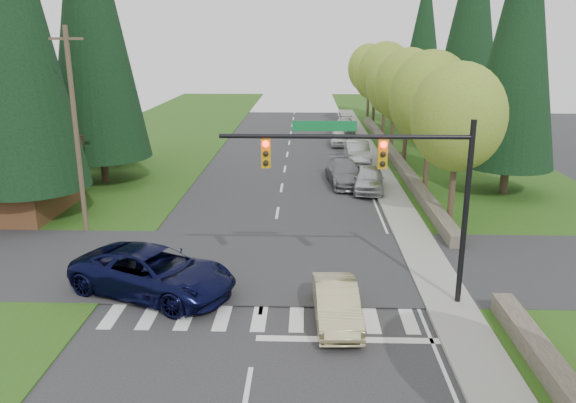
{
  "coord_description": "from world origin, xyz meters",
  "views": [
    {
      "loc": [
        1.58,
        -14.48,
        9.41
      ],
      "look_at": [
        0.84,
        8.2,
        2.8
      ],
      "focal_mm": 35.0,
      "sensor_mm": 36.0,
      "label": 1
    }
  ],
  "objects_px": {
    "sedan_champagne": "(336,304)",
    "parked_car_e": "(345,126)",
    "parked_car_b": "(345,173)",
    "parked_car_a": "(369,179)",
    "suv_navy": "(154,272)",
    "parked_car_d": "(339,138)",
    "parked_car_c": "(357,152)"
  },
  "relations": [
    {
      "from": "sedan_champagne",
      "to": "parked_car_e",
      "type": "relative_size",
      "value": 0.83
    },
    {
      "from": "sedan_champagne",
      "to": "parked_car_b",
      "type": "distance_m",
      "value": 19.06
    },
    {
      "from": "parked_car_a",
      "to": "parked_car_b",
      "type": "xyz_separation_m",
      "value": [
        -1.4,
        1.58,
        -0.01
      ]
    },
    {
      "from": "suv_navy",
      "to": "parked_car_b",
      "type": "relative_size",
      "value": 1.2
    },
    {
      "from": "sedan_champagne",
      "to": "parked_car_d",
      "type": "height_order",
      "value": "sedan_champagne"
    },
    {
      "from": "parked_car_d",
      "to": "parked_car_e",
      "type": "height_order",
      "value": "parked_car_e"
    },
    {
      "from": "parked_car_c",
      "to": "sedan_champagne",
      "type": "bearing_deg",
      "value": -98.23
    },
    {
      "from": "sedan_champagne",
      "to": "parked_car_d",
      "type": "xyz_separation_m",
      "value": [
        1.89,
        33.39,
        -0.05
      ]
    },
    {
      "from": "sedan_champagne",
      "to": "parked_car_b",
      "type": "bearing_deg",
      "value": 82.63
    },
    {
      "from": "parked_car_a",
      "to": "parked_car_b",
      "type": "relative_size",
      "value": 0.87
    },
    {
      "from": "sedan_champagne",
      "to": "parked_car_d",
      "type": "distance_m",
      "value": 33.45
    },
    {
      "from": "sedan_champagne",
      "to": "parked_car_b",
      "type": "relative_size",
      "value": 0.77
    },
    {
      "from": "parked_car_b",
      "to": "parked_car_c",
      "type": "xyz_separation_m",
      "value": [
        1.4,
        7.0,
        0.04
      ]
    },
    {
      "from": "sedan_champagne",
      "to": "parked_car_a",
      "type": "height_order",
      "value": "parked_car_a"
    },
    {
      "from": "suv_navy",
      "to": "parked_car_e",
      "type": "xyz_separation_m",
      "value": [
        9.75,
        38.54,
        -0.17
      ]
    },
    {
      "from": "parked_car_a",
      "to": "parked_car_c",
      "type": "height_order",
      "value": "parked_car_c"
    },
    {
      "from": "parked_car_a",
      "to": "parked_car_e",
      "type": "height_order",
      "value": "parked_car_a"
    },
    {
      "from": "parked_car_a",
      "to": "parked_car_d",
      "type": "xyz_separation_m",
      "value": [
        -1.04,
        15.98,
        -0.15
      ]
    },
    {
      "from": "sedan_champagne",
      "to": "suv_navy",
      "type": "xyz_separation_m",
      "value": [
        -6.83,
        2.0,
        0.21
      ]
    },
    {
      "from": "suv_navy",
      "to": "parked_car_c",
      "type": "height_order",
      "value": "suv_navy"
    },
    {
      "from": "suv_navy",
      "to": "parked_car_a",
      "type": "distance_m",
      "value": 18.25
    },
    {
      "from": "parked_car_e",
      "to": "parked_car_b",
      "type": "bearing_deg",
      "value": -92.07
    },
    {
      "from": "parked_car_a",
      "to": "parked_car_d",
      "type": "relative_size",
      "value": 1.24
    },
    {
      "from": "parked_car_b",
      "to": "parked_car_d",
      "type": "xyz_separation_m",
      "value": [
        0.36,
        14.39,
        -0.14
      ]
    },
    {
      "from": "parked_car_c",
      "to": "parked_car_d",
      "type": "xyz_separation_m",
      "value": [
        -1.04,
        7.39,
        -0.18
      ]
    },
    {
      "from": "parked_car_a",
      "to": "parked_car_c",
      "type": "bearing_deg",
      "value": 96.14
    },
    {
      "from": "parked_car_b",
      "to": "suv_navy",
      "type": "bearing_deg",
      "value": -121.96
    },
    {
      "from": "sedan_champagne",
      "to": "parked_car_c",
      "type": "relative_size",
      "value": 0.84
    },
    {
      "from": "parked_car_a",
      "to": "parked_car_d",
      "type": "bearing_deg",
      "value": 99.86
    },
    {
      "from": "sedan_champagne",
      "to": "parked_car_a",
      "type": "bearing_deg",
      "value": 77.68
    },
    {
      "from": "sedan_champagne",
      "to": "parked_car_c",
      "type": "bearing_deg",
      "value": 80.8
    },
    {
      "from": "sedan_champagne",
      "to": "parked_car_b",
      "type": "height_order",
      "value": "parked_car_b"
    }
  ]
}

